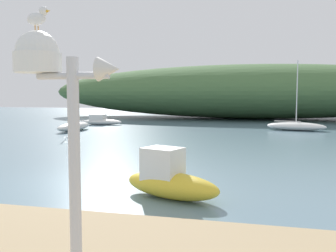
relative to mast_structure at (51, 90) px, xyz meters
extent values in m
plane|color=slate|center=(-3.03, 7.47, -2.79)|extent=(120.00, 120.00, 0.00)
ellipsoid|color=#476B3D|center=(0.67, 40.94, 0.29)|extent=(47.83, 15.03, 6.17)
cylinder|color=silver|center=(0.24, 0.00, -1.14)|extent=(0.12, 0.12, 2.92)
cylinder|color=silver|center=(0.24, 0.00, 0.14)|extent=(0.78, 0.07, 0.07)
cylinder|color=white|center=(-0.15, 0.00, 0.27)|extent=(0.48, 0.48, 0.20)
sphere|color=white|center=(-0.15, 0.00, 0.38)|extent=(0.44, 0.44, 0.44)
cone|color=silver|center=(0.63, 0.00, 0.20)|extent=(0.22, 0.24, 0.24)
cylinder|color=orange|center=(-0.14, 0.02, 0.62)|extent=(0.01, 0.01, 0.05)
cylinder|color=orange|center=(-0.15, -0.02, 0.62)|extent=(0.01, 0.01, 0.05)
ellipsoid|color=white|center=(-0.15, 0.00, 0.71)|extent=(0.26, 0.17, 0.13)
ellipsoid|color=#9EA0A8|center=(-0.15, 0.00, 0.74)|extent=(0.24, 0.14, 0.05)
sphere|color=white|center=(-0.05, -0.03, 0.78)|extent=(0.09, 0.09, 0.09)
cone|color=gold|center=(0.02, -0.04, 0.77)|extent=(0.06, 0.04, 0.03)
ellipsoid|color=white|center=(4.73, 26.69, -2.48)|extent=(4.57, 2.37, 0.63)
cylinder|color=silver|center=(4.73, 26.69, 0.09)|extent=(0.08, 0.08, 4.89)
cylinder|color=silver|center=(4.09, 26.82, -2.10)|extent=(1.93, 0.44, 0.06)
ellipsoid|color=gold|center=(-0.18, 6.08, -2.45)|extent=(2.97, 1.88, 0.69)
cube|color=silver|center=(-0.44, 6.18, -1.90)|extent=(1.19, 1.07, 0.88)
ellipsoid|color=white|center=(-11.56, 22.20, -2.46)|extent=(1.32, 4.25, 0.67)
cylinder|color=silver|center=(-11.56, 22.20, -0.21)|extent=(0.08, 0.08, 4.23)
cylinder|color=silver|center=(-11.54, 22.83, -2.08)|extent=(0.11, 1.90, 0.06)
ellipsoid|color=white|center=(-11.91, 28.14, -2.54)|extent=(3.81, 1.34, 0.52)
cube|color=silver|center=(-12.29, 28.13, -2.16)|extent=(1.35, 1.01, 0.60)
camera|label=1|loc=(2.07, -3.43, -0.05)|focal=40.20mm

